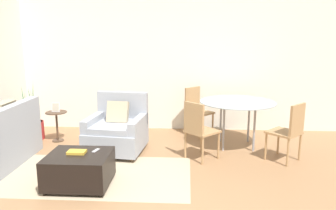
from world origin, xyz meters
name	(u,v)px	position (x,y,z in m)	size (l,w,h in m)	color
wall_back	(159,61)	(0.00, 3.25, 1.38)	(12.00, 0.06, 2.75)	white
area_rug	(95,175)	(-0.68, 0.89, 0.00)	(2.59, 1.41, 0.01)	tan
armchair	(117,131)	(-0.57, 1.85, 0.35)	(0.96, 0.98, 0.93)	#999EA8
ottoman	(79,168)	(-0.78, 0.58, 0.23)	(0.77, 0.67, 0.41)	black
book_stack	(77,152)	(-0.82, 0.61, 0.43)	(0.22, 0.14, 0.03)	gold
tv_remote_primary	(96,150)	(-0.60, 0.72, 0.42)	(0.07, 0.14, 0.01)	#B7B7BC
potted_plant	(32,127)	(-2.26, 2.39, 0.22)	(0.41, 0.41, 1.08)	maroon
side_table	(57,121)	(-1.75, 2.30, 0.37)	(0.37, 0.37, 0.54)	#4C3828
picture_frame	(56,107)	(-1.75, 2.30, 0.62)	(0.14, 0.07, 0.17)	silver
dining_table	(238,106)	(1.41, 2.22, 0.71)	(1.27, 1.27, 0.78)	#99A8AD
dining_chair_near_left	(198,127)	(0.73, 1.54, 0.52)	(0.59, 0.59, 0.90)	tan
dining_chair_near_right	(290,128)	(2.08, 1.54, 0.52)	(0.59, 0.59, 0.90)	tan
dining_chair_far_left	(196,108)	(0.73, 2.89, 0.52)	(0.59, 0.59, 0.90)	tan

